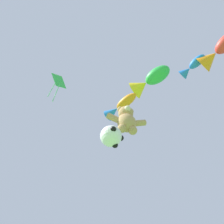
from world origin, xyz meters
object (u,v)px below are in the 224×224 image
(teddy_bear_kite, at_px, (126,120))
(soccer_ball_kite, at_px, (111,136))
(fish_kite_emerald, at_px, (149,81))
(diamond_kite, at_px, (58,82))
(fish_kite_tangerine, at_px, (119,107))
(fish_kite_crimson, at_px, (219,50))
(fish_kite_cobalt, at_px, (191,67))

(teddy_bear_kite, distance_m, soccer_ball_kite, 1.87)
(fish_kite_emerald, xyz_separation_m, diamond_kite, (-5.15, 1.15, -0.25))
(fish_kite_tangerine, relative_size, fish_kite_crimson, 0.89)
(fish_kite_cobalt, height_order, fish_kite_crimson, fish_kite_crimson)
(soccer_ball_kite, bearing_deg, fish_kite_crimson, -36.08)
(soccer_ball_kite, height_order, fish_kite_cobalt, fish_kite_cobalt)
(fish_kite_cobalt, xyz_separation_m, diamond_kite, (-6.80, 2.79, 0.74))
(fish_kite_emerald, distance_m, fish_kite_crimson, 3.93)
(soccer_ball_kite, xyz_separation_m, fish_kite_crimson, (4.67, -3.40, 3.94))
(fish_kite_emerald, relative_size, fish_kite_crimson, 1.00)
(soccer_ball_kite, distance_m, fish_kite_emerald, 5.52)
(fish_kite_tangerine, xyz_separation_m, fish_kite_crimson, (3.93, -4.54, -0.55))
(fish_kite_emerald, height_order, diamond_kite, diamond_kite)
(fish_kite_cobalt, distance_m, fish_kite_crimson, 1.46)
(soccer_ball_kite, relative_size, fish_kite_emerald, 0.38)
(fish_kite_emerald, bearing_deg, soccer_ball_kite, 163.21)
(fish_kite_tangerine, distance_m, diamond_kite, 3.85)
(fish_kite_cobalt, bearing_deg, teddy_bear_kite, 140.65)
(teddy_bear_kite, xyz_separation_m, fish_kite_tangerine, (-0.03, 0.96, 2.80))
(fish_kite_tangerine, bearing_deg, diamond_kite, -170.61)
(soccer_ball_kite, bearing_deg, teddy_bear_kite, 12.92)
(fish_kite_tangerine, distance_m, fish_kite_emerald, 2.31)
(fish_kite_tangerine, distance_m, fish_kite_cobalt, 4.57)
(fish_kite_emerald, relative_size, fish_kite_cobalt, 1.64)
(fish_kite_emerald, bearing_deg, fish_kite_tangerine, 127.62)
(fish_kite_tangerine, bearing_deg, fish_kite_cobalt, -48.55)
(fish_kite_tangerine, xyz_separation_m, diamond_kite, (-3.78, -0.63, 0.31))
(fish_kite_tangerine, bearing_deg, fish_kite_crimson, -49.13)
(teddy_bear_kite, xyz_separation_m, fish_kite_crimson, (3.90, -3.58, 2.24))
(teddy_bear_kite, relative_size, soccer_ball_kite, 2.06)
(fish_kite_emerald, bearing_deg, fish_kite_crimson, -47.20)
(teddy_bear_kite, height_order, diamond_kite, diamond_kite)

